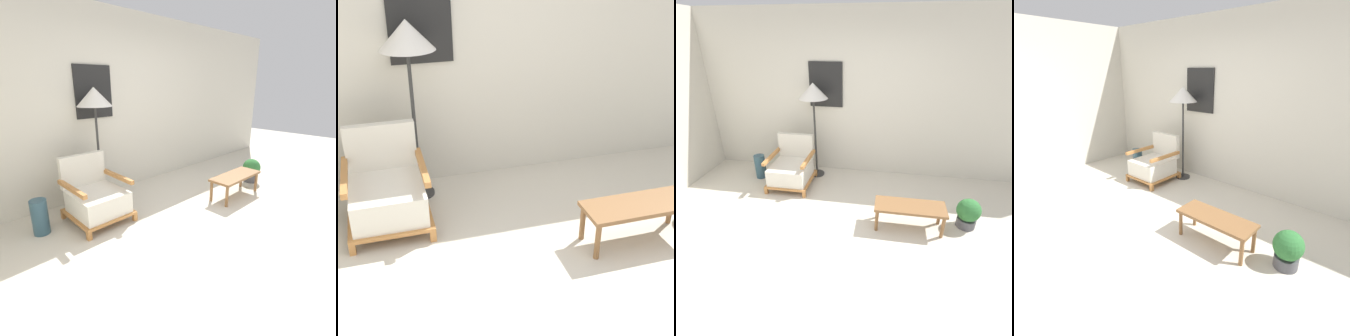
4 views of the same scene
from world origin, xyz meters
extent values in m
plane|color=beige|center=(0.00, 0.00, 0.00)|extent=(14.00, 14.00, 0.00)
cube|color=beige|center=(0.00, 2.18, 1.35)|extent=(8.00, 0.06, 2.70)
cube|color=black|center=(-0.61, 2.14, 1.55)|extent=(0.56, 0.02, 0.72)
cube|color=#B2753D|center=(-1.39, 1.08, 0.05)|extent=(0.05, 0.05, 0.10)
cube|color=#B2753D|center=(-0.76, 1.08, 0.05)|extent=(0.05, 0.05, 0.10)
cube|color=#B2753D|center=(-1.39, 1.76, 0.05)|extent=(0.05, 0.05, 0.10)
cube|color=#B2753D|center=(-0.76, 1.76, 0.05)|extent=(0.05, 0.05, 0.10)
cube|color=#B2753D|center=(-1.07, 1.42, 0.11)|extent=(0.68, 0.73, 0.03)
cube|color=silver|center=(-1.07, 1.40, 0.26)|extent=(0.60, 0.63, 0.26)
cube|color=silver|center=(-1.07, 1.75, 0.60)|extent=(0.60, 0.08, 0.41)
cube|color=#B2753D|center=(-1.38, 1.42, 0.51)|extent=(0.05, 0.67, 0.05)
cube|color=#B2753D|center=(-0.76, 1.42, 0.51)|extent=(0.05, 0.67, 0.05)
cylinder|color=#2D2D2D|center=(-0.76, 1.87, 0.01)|extent=(0.26, 0.26, 0.03)
cylinder|color=#2D2D2D|center=(-0.76, 1.87, 0.70)|extent=(0.03, 0.03, 1.35)
cone|color=silver|center=(-0.76, 1.87, 1.50)|extent=(0.47, 0.47, 0.25)
cube|color=brown|center=(0.82, 0.63, 0.33)|extent=(0.90, 0.35, 0.04)
cylinder|color=brown|center=(0.41, 0.49, 0.15)|extent=(0.04, 0.04, 0.31)
cylinder|color=brown|center=(0.41, 0.76, 0.15)|extent=(0.04, 0.04, 0.31)
cylinder|color=brown|center=(1.23, 0.76, 0.15)|extent=(0.04, 0.04, 0.31)
camera|label=1|loc=(-2.52, -1.35, 1.66)|focal=28.00mm
camera|label=2|loc=(-1.09, -2.08, 2.26)|focal=50.00mm
camera|label=3|loc=(0.45, -2.24, 2.29)|focal=28.00mm
camera|label=4|loc=(2.21, -1.53, 1.89)|focal=28.00mm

